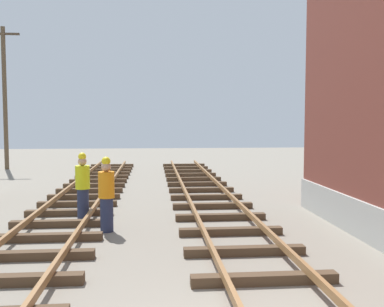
# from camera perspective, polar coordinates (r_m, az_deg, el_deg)

# --- Properties ---
(utility_pole_far) EXTENTS (1.80, 0.24, 8.03)m
(utility_pole_far) POSITION_cam_1_polar(r_m,az_deg,el_deg) (27.16, -23.16, 6.97)
(utility_pole_far) COLOR brown
(utility_pole_far) RESTS_ON ground
(track_worker_foreground) EXTENTS (0.40, 0.40, 1.87)m
(track_worker_foreground) POSITION_cam_1_polar(r_m,az_deg,el_deg) (11.08, -11.05, -5.26)
(track_worker_foreground) COLOR #262D4C
(track_worker_foreground) RESTS_ON ground
(track_worker_distant) EXTENTS (0.40, 0.40, 1.87)m
(track_worker_distant) POSITION_cam_1_polar(r_m,az_deg,el_deg) (12.68, -14.02, -4.12)
(track_worker_distant) COLOR #262D4C
(track_worker_distant) RESTS_ON ground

